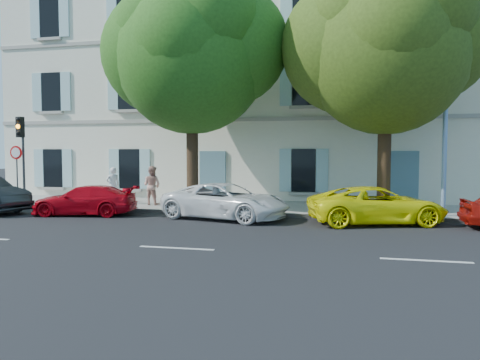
% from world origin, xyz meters
% --- Properties ---
extents(ground, '(90.00, 90.00, 0.00)m').
position_xyz_m(ground, '(0.00, 0.00, 0.00)').
color(ground, black).
extents(sidewalk, '(36.00, 4.50, 0.15)m').
position_xyz_m(sidewalk, '(0.00, 4.45, 0.07)').
color(sidewalk, '#A09E96').
rests_on(sidewalk, ground).
extents(kerb, '(36.00, 0.16, 0.16)m').
position_xyz_m(kerb, '(0.00, 2.28, 0.08)').
color(kerb, '#9E998E').
rests_on(kerb, ground).
extents(building, '(28.00, 7.00, 12.00)m').
position_xyz_m(building, '(0.00, 10.20, 6.00)').
color(building, silver).
rests_on(building, ground).
extents(car_red_coupe, '(4.20, 2.25, 1.16)m').
position_xyz_m(car_red_coupe, '(-5.73, 1.09, 0.58)').
color(car_red_coupe, '#B90511').
rests_on(car_red_coupe, ground).
extents(car_white_coupe, '(5.13, 3.33, 1.31)m').
position_xyz_m(car_white_coupe, '(-0.12, 1.34, 0.66)').
color(car_white_coupe, white).
rests_on(car_white_coupe, ground).
extents(car_yellow_supercar, '(5.05, 3.42, 1.28)m').
position_xyz_m(car_yellow_supercar, '(5.21, 1.38, 0.64)').
color(car_yellow_supercar, '#F8F20A').
rests_on(car_yellow_supercar, ground).
extents(tree_left, '(6.05, 6.05, 9.38)m').
position_xyz_m(tree_left, '(-1.94, 2.90, 6.19)').
color(tree_left, '#3A2819').
rests_on(tree_left, sidewalk).
extents(tree_right, '(6.00, 6.00, 9.24)m').
position_xyz_m(tree_right, '(5.52, 2.91, 6.08)').
color(tree_right, '#3A2819').
rests_on(tree_right, sidewalk).
extents(traffic_light, '(0.34, 0.44, 3.85)m').
position_xyz_m(traffic_light, '(-9.86, 2.80, 2.94)').
color(traffic_light, '#383A3D').
rests_on(traffic_light, sidewalk).
extents(road_sign, '(0.59, 0.08, 2.58)m').
position_xyz_m(road_sign, '(-9.98, 2.60, 2.01)').
color(road_sign, '#383A3D').
rests_on(road_sign, sidewalk).
extents(street_lamp, '(0.41, 1.79, 8.32)m').
position_xyz_m(street_lamp, '(7.59, 2.72, 4.87)').
color(street_lamp, '#7293BF').
rests_on(street_lamp, sidewalk).
extents(pedestrian_a, '(0.70, 0.70, 1.64)m').
position_xyz_m(pedestrian_a, '(-5.88, 3.59, 0.97)').
color(pedestrian_a, silver).
rests_on(pedestrian_a, sidewalk).
extents(pedestrian_b, '(0.92, 0.77, 1.69)m').
position_xyz_m(pedestrian_b, '(-4.10, 3.76, 0.99)').
color(pedestrian_b, tan).
rests_on(pedestrian_b, sidewalk).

